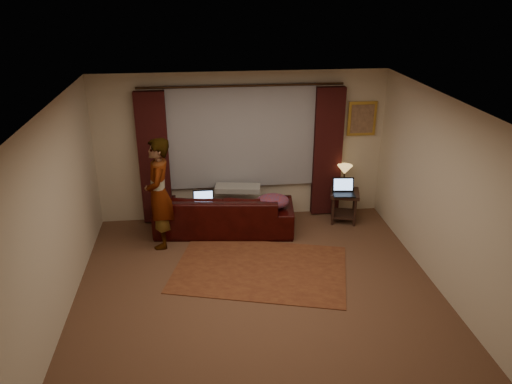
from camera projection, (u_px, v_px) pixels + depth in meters
floor at (259, 293)px, 6.87m from camera, size 5.00×5.00×0.01m
ceiling at (259, 107)px, 5.84m from camera, size 5.00×5.00×0.02m
wall_back at (242, 147)px, 8.64m from camera, size 5.00×0.02×2.60m
wall_front at (296, 336)px, 4.07m from camera, size 5.00×0.02×2.60m
wall_left at (56, 217)px, 6.09m from camera, size 0.02×5.00×2.60m
wall_right at (446, 198)px, 6.62m from camera, size 0.02×5.00×2.60m
sheer_curtain at (242, 137)px, 8.50m from camera, size 2.50×0.05×1.80m
drape_left at (154, 159)px, 8.42m from camera, size 0.50×0.14×2.30m
drape_right at (327, 152)px, 8.74m from camera, size 0.50×0.14×2.30m
curtain_rod at (242, 86)px, 8.11m from camera, size 0.04×0.04×3.40m
picture_frame at (362, 119)px, 8.65m from camera, size 0.50×0.04×0.60m
sofa at (224, 205)px, 8.42m from camera, size 2.42×1.27×0.94m
throw_blanket at (238, 174)px, 8.43m from camera, size 0.80×0.42×0.09m
clothing_pile at (273, 202)px, 8.25m from camera, size 0.67×0.60×0.24m
laptop_sofa at (204, 201)px, 8.27m from camera, size 0.35×0.38×0.25m
area_rug at (260, 269)px, 7.43m from camera, size 2.87×2.28×0.01m
end_table at (344, 206)px, 8.82m from camera, size 0.60×0.60×0.57m
tiffany_lamp at (344, 177)px, 8.78m from camera, size 0.31×0.31×0.42m
laptop_table at (344, 188)px, 8.51m from camera, size 0.41×0.44×0.27m
person at (159, 194)px, 7.78m from camera, size 0.53×0.53×1.79m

